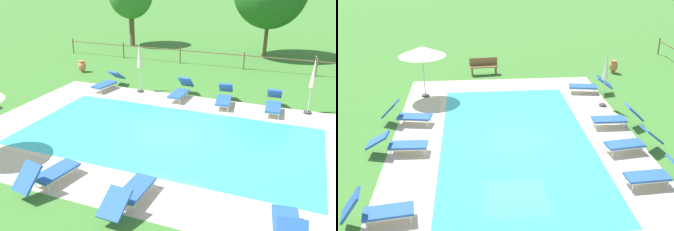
# 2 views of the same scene
# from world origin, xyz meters

# --- Properties ---
(ground_plane) EXTENTS (160.00, 160.00, 0.00)m
(ground_plane) POSITION_xyz_m (0.00, 0.00, 0.00)
(ground_plane) COLOR #3D752D
(pool_deck_paving) EXTENTS (14.20, 8.98, 0.01)m
(pool_deck_paving) POSITION_xyz_m (0.00, 0.00, 0.00)
(pool_deck_paving) COLOR beige
(pool_deck_paving) RESTS_ON ground
(swimming_pool_water) EXTENTS (10.61, 5.38, 0.01)m
(swimming_pool_water) POSITION_xyz_m (0.00, 0.00, 0.01)
(swimming_pool_water) COLOR #38C6D1
(swimming_pool_water) RESTS_ON ground
(pool_coping_rim) EXTENTS (11.09, 5.86, 0.01)m
(pool_coping_rim) POSITION_xyz_m (0.00, 0.00, 0.01)
(pool_coping_rim) COLOR beige
(pool_coping_rim) RESTS_ON ground
(sun_lounger_north_near_steps) EXTENTS (0.86, 1.89, 1.02)m
(sun_lounger_north_near_steps) POSITION_xyz_m (4.41, -4.05, 0.40)
(sun_lounger_north_near_steps) COLOR #2856A8
(sun_lounger_north_near_steps) RESTS_ON ground
(sun_lounger_north_mid) EXTENTS (0.92, 1.99, 0.94)m
(sun_lounger_north_mid) POSITION_xyz_m (-1.88, -4.09, 0.39)
(sun_lounger_north_mid) COLOR #2856A8
(sun_lounger_north_mid) RESTS_ON ground
(sun_lounger_north_far) EXTENTS (0.72, 2.01, 0.87)m
(sun_lounger_north_far) POSITION_xyz_m (3.25, 3.87, 0.38)
(sun_lounger_north_far) COLOR #2856A8
(sun_lounger_north_far) RESTS_ON ground
(sun_lounger_north_end) EXTENTS (0.68, 2.07, 0.76)m
(sun_lounger_north_end) POSITION_xyz_m (0.60, -4.05, 0.36)
(sun_lounger_north_end) COLOR #2856A8
(sun_lounger_north_end) RESTS_ON ground
(sun_lounger_south_near_corner) EXTENTS (0.64, 1.96, 0.90)m
(sun_lounger_south_near_corner) POSITION_xyz_m (-0.92, 4.03, 0.38)
(sun_lounger_south_near_corner) COLOR #2856A8
(sun_lounger_south_near_corner) RESTS_ON ground
(sun_lounger_south_mid) EXTENTS (0.92, 2.08, 0.82)m
(sun_lounger_south_mid) POSITION_xyz_m (-4.75, 3.99, 0.37)
(sun_lounger_south_mid) COLOR #2856A8
(sun_lounger_south_mid) RESTS_ON ground
(sun_lounger_south_far) EXTENTS (0.86, 2.04, 0.87)m
(sun_lounger_south_far) POSITION_xyz_m (1.15, 3.91, 0.38)
(sun_lounger_south_far) COLOR #2856A8
(sun_lounger_south_far) RESTS_ON ground
(patio_umbrella_open_foreground) EXTENTS (2.12, 2.12, 2.40)m
(patio_umbrella_open_foreground) POSITION_xyz_m (-4.93, -3.68, 2.13)
(patio_umbrella_open_foreground) COLOR #383838
(patio_umbrella_open_foreground) RESTS_ON ground
(patio_umbrella_closed_row_mid_west) EXTENTS (0.32, 0.32, 2.48)m
(patio_umbrella_closed_row_mid_west) POSITION_xyz_m (-3.05, 4.16, 1.62)
(patio_umbrella_closed_row_mid_west) COLOR #383838
(patio_umbrella_closed_row_mid_west) RESTS_ON ground
(wooden_bench_lawn_side) EXTENTS (0.59, 1.54, 0.87)m
(wooden_bench_lawn_side) POSITION_xyz_m (-8.09, -0.85, 0.47)
(wooden_bench_lawn_side) COLOR brown
(wooden_bench_lawn_side) RESTS_ON ground
(terracotta_urn_near_fence) EXTENTS (0.46, 0.46, 0.68)m
(terracotta_urn_near_fence) POSITION_xyz_m (-7.73, 6.15, 0.37)
(terracotta_urn_near_fence) COLOR #C67547
(terracotta_urn_near_fence) RESTS_ON ground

